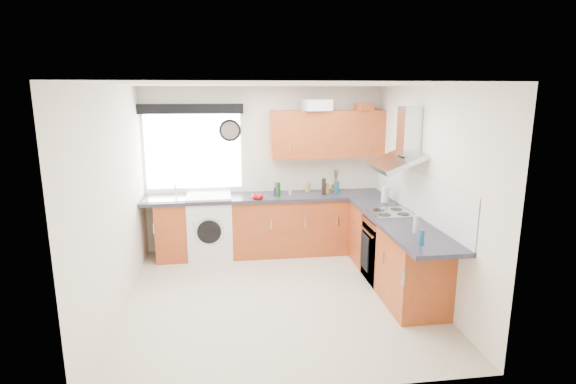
{
  "coord_description": "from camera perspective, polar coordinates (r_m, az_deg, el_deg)",
  "views": [
    {
      "loc": [
        -0.53,
        -5.0,
        2.43
      ],
      "look_at": [
        0.25,
        0.85,
        1.1
      ],
      "focal_mm": 28.0,
      "sensor_mm": 36.0,
      "label": 1
    }
  ],
  "objects": [
    {
      "name": "splashback",
      "position": [
        5.92,
        15.67,
        0.03
      ],
      "size": [
        0.01,
        3.0,
        0.54
      ],
      "primitive_type": "cube",
      "color": "white",
      "rests_on": "wall_right"
    },
    {
      "name": "extractor_hood",
      "position": [
        5.75,
        14.27,
        5.72
      ],
      "size": [
        0.52,
        0.78,
        0.66
      ],
      "primitive_type": null,
      "color": "#ADB8BD",
      "rests_on": "wall_right"
    },
    {
      "name": "wall_right",
      "position": [
        5.64,
        16.99,
        0.06
      ],
      "size": [
        0.02,
        3.6,
        2.5
      ],
      "primitive_type": "cube",
      "color": "silver",
      "rests_on": "ground_plane"
    },
    {
      "name": "storage_box",
      "position": [
        6.82,
        9.62,
        10.62
      ],
      "size": [
        0.27,
        0.24,
        0.11
      ],
      "primitive_type": "cube",
      "rotation": [
        0.0,
        0.0,
        0.24
      ],
      "color": "#A2431A",
      "rests_on": "upper_cabinets"
    },
    {
      "name": "jar_0",
      "position": [
        6.83,
        5.04,
        0.45
      ],
      "size": [
        0.06,
        0.06,
        0.15
      ],
      "primitive_type": "cylinder",
      "color": "olive",
      "rests_on": "worktop_back"
    },
    {
      "name": "casserole",
      "position": [
        6.65,
        3.72,
        10.95
      ],
      "size": [
        0.43,
        0.34,
        0.16
      ],
      "primitive_type": "cube",
      "rotation": [
        0.0,
        0.0,
        0.17
      ],
      "color": "silver",
      "rests_on": "upper_cabinets"
    },
    {
      "name": "jar_3",
      "position": [
        6.61,
        -1.27,
        0.32
      ],
      "size": [
        0.07,
        0.07,
        0.21
      ],
      "primitive_type": "cylinder",
      "color": "#133619",
      "rests_on": "worktop_back"
    },
    {
      "name": "jar_7",
      "position": [
        6.91,
        2.56,
        0.59
      ],
      "size": [
        0.07,
        0.07,
        0.14
      ],
      "primitive_type": "cylinder",
      "color": "olive",
      "rests_on": "worktop_back"
    },
    {
      "name": "base_cab_corner",
      "position": [
        7.1,
        9.37,
        -3.84
      ],
      "size": [
        0.6,
        0.6,
        0.86
      ],
      "primitive_type": "cube",
      "color": "brown",
      "rests_on": "ground_plane"
    },
    {
      "name": "wall_back",
      "position": [
        6.92,
        -3.1,
        2.86
      ],
      "size": [
        3.6,
        0.02,
        2.5
      ],
      "primitive_type": "cube",
      "color": "silver",
      "rests_on": "ground_plane"
    },
    {
      "name": "jar_6",
      "position": [
        6.72,
        0.29,
        0.06
      ],
      "size": [
        0.05,
        0.05,
        0.1
      ],
      "primitive_type": "cylinder",
      "color": "#B1A597",
      "rests_on": "worktop_back"
    },
    {
      "name": "jar_8",
      "position": [
        7.01,
        5.69,
        0.55
      ],
      "size": [
        0.04,
        0.04,
        0.11
      ],
      "primitive_type": "cylinder",
      "color": "brown",
      "rests_on": "worktop_back"
    },
    {
      "name": "worktop_back",
      "position": [
        6.7,
        -2.86,
        -0.65
      ],
      "size": [
        3.6,
        0.62,
        0.05
      ],
      "primitive_type": "cube",
      "color": "#22212A",
      "rests_on": "base_cab_back"
    },
    {
      "name": "jar_2",
      "position": [
        6.76,
        -1.51,
        0.48
      ],
      "size": [
        0.05,
        0.05,
        0.18
      ],
      "primitive_type": "cylinder",
      "color": "brown",
      "rests_on": "worktop_back"
    },
    {
      "name": "window",
      "position": [
        6.87,
        -11.92,
        5.06
      ],
      "size": [
        1.4,
        0.02,
        1.1
      ],
      "primitive_type": "cube",
      "color": "silver",
      "rests_on": "wall_back"
    },
    {
      "name": "sink",
      "position": [
        6.71,
        -14.25,
        -0.43
      ],
      "size": [
        0.84,
        0.46,
        0.1
      ],
      "primitive_type": null,
      "color": "#ADB8BD",
      "rests_on": "worktop_back"
    },
    {
      "name": "washing_machine",
      "position": [
        6.82,
        -9.88,
        -4.21
      ],
      "size": [
        0.66,
        0.63,
        0.94
      ],
      "primitive_type": "cube",
      "rotation": [
        0.0,
        0.0,
        0.02
      ],
      "color": "silver",
      "rests_on": "ground_plane"
    },
    {
      "name": "jar_1",
      "position": [
        6.83,
        6.19,
        0.59
      ],
      "size": [
        0.07,
        0.07,
        0.19
      ],
      "primitive_type": "cylinder",
      "color": "navy",
      "rests_on": "worktop_back"
    },
    {
      "name": "jar_4",
      "position": [
        6.68,
        -1.59,
        0.06
      ],
      "size": [
        0.06,
        0.06,
        0.12
      ],
      "primitive_type": "cylinder",
      "color": "#1C1444",
      "rests_on": "worktop_back"
    },
    {
      "name": "bottle_1",
      "position": [
        4.75,
        16.59,
        -5.51
      ],
      "size": [
        0.06,
        0.06,
        0.16
      ],
      "primitive_type": "cylinder",
      "color": "navy",
      "rests_on": "worktop_right"
    },
    {
      "name": "jar_9",
      "position": [
        6.86,
        4.61,
        0.6
      ],
      "size": [
        0.04,
        0.04,
        0.17
      ],
      "primitive_type": "cylinder",
      "color": "navy",
      "rests_on": "worktop_back"
    },
    {
      "name": "bottle_0",
      "position": [
        5.11,
        15.92,
        -3.95
      ],
      "size": [
        0.06,
        0.06,
        0.2
      ],
      "primitive_type": "cylinder",
      "color": "#AB9E92",
      "rests_on": "worktop_right"
    },
    {
      "name": "upper_cabinets",
      "position": [
        6.82,
        5.02,
        7.35
      ],
      "size": [
        1.7,
        0.35,
        0.7
      ],
      "primitive_type": "cube",
      "color": "brown",
      "rests_on": "wall_back"
    },
    {
      "name": "worktop_right",
      "position": [
        5.61,
        13.96,
        -3.66
      ],
      "size": [
        0.62,
        2.42,
        0.05
      ],
      "primitive_type": "cube",
      "color": "#22212A",
      "rests_on": "base_cab_right"
    },
    {
      "name": "oven",
      "position": [
        6.02,
        12.69,
        -7.08
      ],
      "size": [
        0.56,
        0.58,
        0.85
      ],
      "primitive_type": "cube",
      "color": "black",
      "rests_on": "ground_plane"
    },
    {
      "name": "tomato_cluster",
      "position": [
        6.48,
        -3.91,
        -0.57
      ],
      "size": [
        0.18,
        0.18,
        0.07
      ],
      "primitive_type": null,
      "rotation": [
        0.0,
        0.0,
        -0.24
      ],
      "color": "#B70605",
      "rests_on": "worktop_back"
    },
    {
      "name": "wall_clock",
      "position": [
        6.78,
        -7.38,
        7.75
      ],
      "size": [
        0.33,
        0.04,
        0.33
      ],
      "primitive_type": "cylinder",
      "rotation": [
        1.57,
        0.0,
        0.0
      ],
      "color": "black",
      "rests_on": "wall_back"
    },
    {
      "name": "ceiling",
      "position": [
        5.03,
        -1.58,
        13.49
      ],
      "size": [
        3.6,
        3.6,
        0.02
      ],
      "primitive_type": "cube",
      "color": "white",
      "rests_on": "wall_back"
    },
    {
      "name": "window_blind",
      "position": [
        6.72,
        -12.22,
        10.29
      ],
      "size": [
        1.5,
        0.18,
        0.14
      ],
      "primitive_type": "cube",
      "color": "black",
      "rests_on": "wall_back"
    },
    {
      "name": "base_cab_back",
      "position": [
        6.82,
        -3.66,
        -4.37
      ],
      "size": [
        3.0,
        0.58,
        0.86
      ],
      "primitive_type": "cube",
      "color": "brown",
      "rests_on": "ground_plane"
    },
    {
      "name": "jar_5",
      "position": [
        6.74,
        4.56,
        0.69
      ],
      "size": [
        0.06,
        0.06,
        0.24
      ],
      "primitive_type": "cylinder",
      "color": "black",
      "rests_on": "worktop_back"
    },
    {
      "name": "wall_front",
      "position": [
        3.45,
        1.72,
        -7.29
      ],
      "size": [
        3.6,
        0.02,
        2.5
      ],
      "primitive_type": "cube",
      "color": "silver",
      "rests_on": "ground_plane"
    },
    {
      "name": "utensil_pot",
      "position": [
        7.05,
        6.06,
        0.74
      ],
      "size": [
        0.12,
        0.12,
        0.14
      ],
      "primitive_type": "cylinder",
      "rotation": [
        0.0,
        0.0,
        -0.29
      ],
      "color": "tan",
      "rests_on": "worktop_back"
    },
    {
      "name": "kitchen_roll",
      "position": [
        6.41,
        12.21,
        -0.31
      ],
      "size": [
        0.13,
        0.13,
        0.22
      ],
      "primitive_type": "cylinder",
      "rotation": [
        0.0,
        0.0,
        -0.35
      ],
      "color": "silver",
      "rests_on": "worktop_right"
    },
    {
      "name": "base_cab_right",
      "position": [
        5.89,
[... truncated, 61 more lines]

